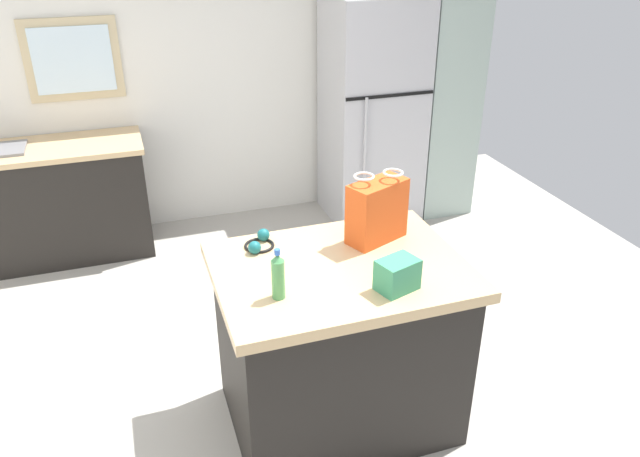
{
  "coord_description": "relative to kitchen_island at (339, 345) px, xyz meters",
  "views": [
    {
      "loc": [
        -0.68,
        -2.45,
        2.42
      ],
      "look_at": [
        0.21,
        0.2,
        0.98
      ],
      "focal_mm": 34.86,
      "sensor_mm": 36.0,
      "label": 1
    }
  ],
  "objects": [
    {
      "name": "ground",
      "position": [
        -0.21,
        0.1,
        -0.47
      ],
      "size": [
        6.28,
        6.28,
        0.0
      ],
      "primitive_type": "plane",
      "color": "#ADA89E"
    },
    {
      "name": "back_wall",
      "position": [
        -0.23,
        2.7,
        0.79
      ],
      "size": [
        5.23,
        0.13,
        2.52
      ],
      "color": "silver",
      "rests_on": "ground"
    },
    {
      "name": "kitchen_island",
      "position": [
        0.0,
        0.0,
        0.0
      ],
      "size": [
        1.18,
        0.88,
        0.93
      ],
      "color": "black",
      "rests_on": "ground"
    },
    {
      "name": "refrigerator",
      "position": [
        1.12,
        2.29,
        0.45
      ],
      "size": [
        0.75,
        0.71,
        1.85
      ],
      "color": "#B7B7BC",
      "rests_on": "ground"
    },
    {
      "name": "tall_cabinet",
      "position": [
        1.75,
        2.29,
        0.53
      ],
      "size": [
        0.47,
        0.63,
        2.01
      ],
      "color": "#9EB2A8",
      "rests_on": "ground"
    },
    {
      "name": "sink_counter",
      "position": [
        -1.53,
        2.34,
        -0.02
      ],
      "size": [
        1.55,
        0.6,
        1.08
      ],
      "color": "black",
      "rests_on": "ground"
    },
    {
      "name": "shopping_bag",
      "position": [
        0.26,
        0.19,
        0.62
      ],
      "size": [
        0.34,
        0.25,
        0.36
      ],
      "color": "#DB511E",
      "rests_on": "kitchen_island"
    },
    {
      "name": "small_box",
      "position": [
        0.17,
        -0.27,
        0.53
      ],
      "size": [
        0.2,
        0.17,
        0.14
      ],
      "primitive_type": "cube",
      "rotation": [
        0.0,
        0.0,
        0.31
      ],
      "color": "#388E66",
      "rests_on": "kitchen_island"
    },
    {
      "name": "bottle",
      "position": [
        -0.34,
        -0.17,
        0.57
      ],
      "size": [
        0.06,
        0.06,
        0.24
      ],
      "color": "#4C9956",
      "rests_on": "kitchen_island"
    },
    {
      "name": "ear_defenders",
      "position": [
        -0.32,
        0.3,
        0.48
      ],
      "size": [
        0.21,
        0.21,
        0.06
      ],
      "color": "black",
      "rests_on": "kitchen_island"
    }
  ]
}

